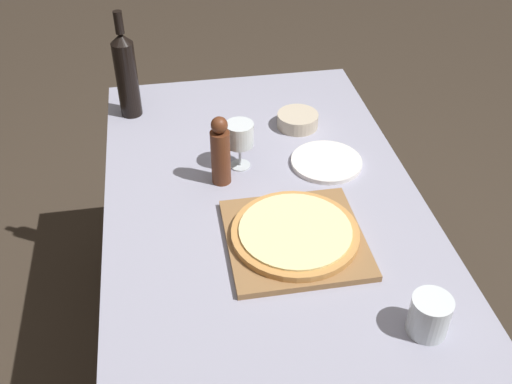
{
  "coord_description": "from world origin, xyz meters",
  "views": [
    {
      "loc": [
        -0.24,
        -1.29,
        1.8
      ],
      "look_at": [
        -0.03,
        -0.06,
        0.81
      ],
      "focal_mm": 42.0,
      "sensor_mm": 36.0,
      "label": 1
    }
  ],
  "objects_px": {
    "pizza": "(295,233)",
    "wine_bottle": "(126,73)",
    "pepper_mill": "(220,152)",
    "wine_glass": "(240,136)",
    "small_bowl": "(298,120)"
  },
  "relations": [
    {
      "from": "pizza",
      "to": "wine_glass",
      "type": "distance_m",
      "value": 0.37
    },
    {
      "from": "wine_bottle",
      "to": "pepper_mill",
      "type": "distance_m",
      "value": 0.5
    },
    {
      "from": "pizza",
      "to": "wine_bottle",
      "type": "height_order",
      "value": "wine_bottle"
    },
    {
      "from": "small_bowl",
      "to": "pepper_mill",
      "type": "bearing_deg",
      "value": -138.16
    },
    {
      "from": "pepper_mill",
      "to": "small_bowl",
      "type": "xyz_separation_m",
      "value": [
        0.28,
        0.25,
        -0.08
      ]
    },
    {
      "from": "pizza",
      "to": "wine_bottle",
      "type": "relative_size",
      "value": 0.91
    },
    {
      "from": "small_bowl",
      "to": "wine_bottle",
      "type": "bearing_deg",
      "value": 162.08
    },
    {
      "from": "pizza",
      "to": "wine_bottle",
      "type": "distance_m",
      "value": 0.83
    },
    {
      "from": "small_bowl",
      "to": "wine_glass",
      "type": "bearing_deg",
      "value": -139.17
    },
    {
      "from": "wine_bottle",
      "to": "pepper_mill",
      "type": "xyz_separation_m",
      "value": [
        0.25,
        -0.43,
        -0.05
      ]
    },
    {
      "from": "pepper_mill",
      "to": "pizza",
      "type": "bearing_deg",
      "value": -61.84
    },
    {
      "from": "wine_bottle",
      "to": "pepper_mill",
      "type": "bearing_deg",
      "value": -59.31
    },
    {
      "from": "wine_bottle",
      "to": "small_bowl",
      "type": "distance_m",
      "value": 0.58
    },
    {
      "from": "wine_glass",
      "to": "small_bowl",
      "type": "height_order",
      "value": "wine_glass"
    },
    {
      "from": "wine_glass",
      "to": "pizza",
      "type": "bearing_deg",
      "value": -75.71
    }
  ]
}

